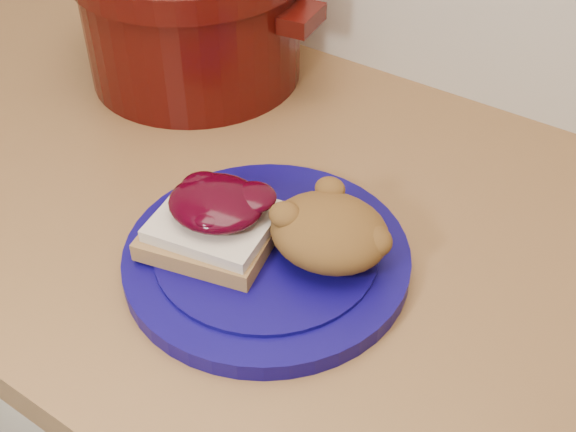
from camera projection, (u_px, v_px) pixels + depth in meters
The scene contains 5 objects.
plate at pixel (267, 257), 0.66m from camera, with size 0.26×0.26×0.02m, color #0B0552.
sandwich at pixel (214, 219), 0.65m from camera, with size 0.13×0.12×0.06m.
stuffing_mound at pixel (329, 232), 0.63m from camera, with size 0.11×0.09×0.05m, color brown.
dutch_oven at pixel (192, 14), 0.88m from camera, with size 0.34×0.32×0.18m.
pepper_grinder at pixel (255, 19), 0.91m from camera, with size 0.06×0.06×0.13m.
Camera 1 is at (0.23, 1.04, 1.37)m, focal length 45.00 mm.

